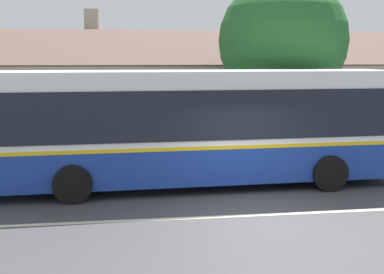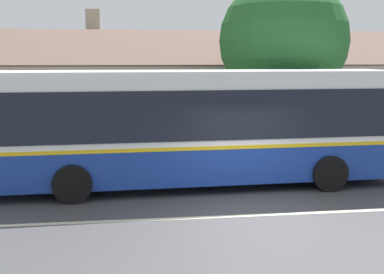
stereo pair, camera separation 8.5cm
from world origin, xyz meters
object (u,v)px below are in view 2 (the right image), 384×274
object	(u,v)px
transit_bus	(192,125)
bench_down_street	(90,153)
bus_stop_sign	(344,117)
street_tree_primary	(281,44)

from	to	relation	value
transit_bus	bench_down_street	bearing A→B (deg)	142.89
bus_stop_sign	street_tree_primary	bearing A→B (deg)	128.98
street_tree_primary	transit_bus	bearing A→B (deg)	-132.84
transit_bus	street_tree_primary	size ratio (longest dim) A/B	1.80
bench_down_street	street_tree_primary	world-z (taller)	street_tree_primary
transit_bus	street_tree_primary	xyz separation A→B (m)	(3.86, 4.16, 2.39)
bench_down_street	street_tree_primary	size ratio (longest dim) A/B	0.26
bench_down_street	bus_stop_sign	size ratio (longest dim) A/B	0.73
transit_bus	street_tree_primary	bearing A→B (deg)	47.16
street_tree_primary	bus_stop_sign	xyz separation A→B (m)	(1.68, -2.07, -2.52)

